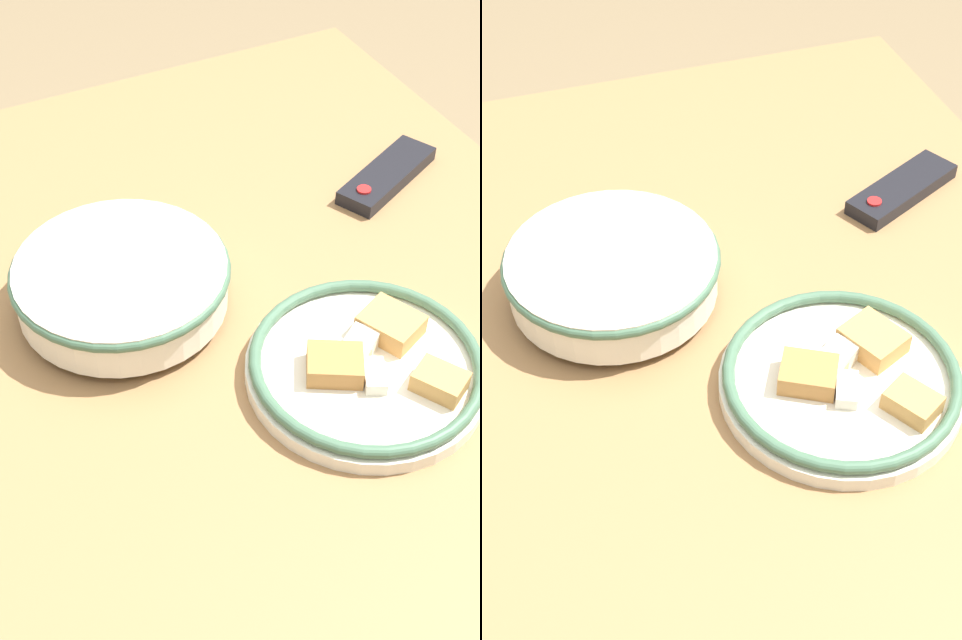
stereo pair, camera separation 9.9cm
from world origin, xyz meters
TOP-DOWN VIEW (x-y plane):
  - ground_plane at (0.00, 0.00)m, footprint 8.00×8.00m
  - dining_table at (0.00, 0.00)m, footprint 1.15×1.01m
  - noodle_bowl at (-0.08, -0.08)m, footprint 0.26×0.26m
  - food_plate at (0.14, 0.12)m, footprint 0.26×0.26m
  - tv_remote at (-0.15, 0.33)m, footprint 0.13×0.18m

SIDE VIEW (x-z plane):
  - ground_plane at x=0.00m, z-range 0.00..0.00m
  - dining_table at x=0.00m, z-range 0.29..1.07m
  - tv_remote at x=-0.15m, z-range 0.77..0.79m
  - food_plate at x=0.14m, z-range 0.77..0.81m
  - noodle_bowl at x=-0.08m, z-range 0.78..0.85m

